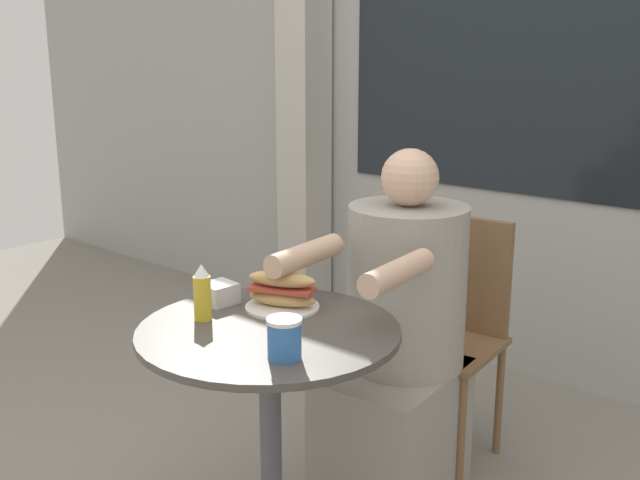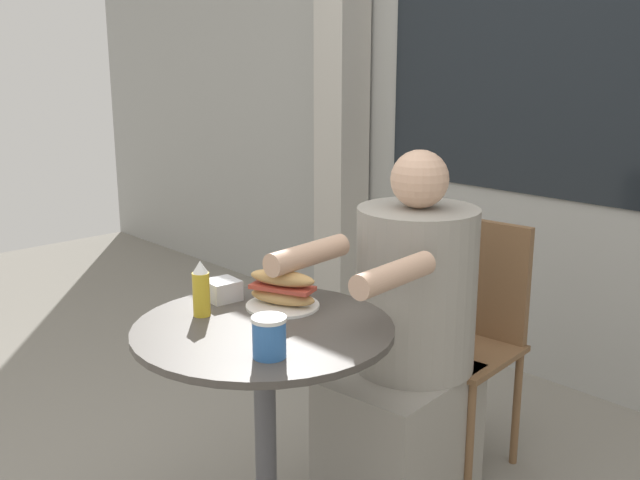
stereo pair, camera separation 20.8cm
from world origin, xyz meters
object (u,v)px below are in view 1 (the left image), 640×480
cafe_table (270,396)px  condiment_bottle (202,293)px  sandwich_on_plate (282,292)px  diner_chair (452,316)px  drink_cup (284,338)px  seated_diner (399,353)px

cafe_table → condiment_bottle: bearing=-157.6°
cafe_table → sandwich_on_plate: sandwich_on_plate is taller
diner_chair → drink_cup: diner_chair is taller
drink_cup → sandwich_on_plate: bearing=134.6°
seated_diner → cafe_table: bearing=79.8°
seated_diner → diner_chair: bearing=-93.9°
drink_cup → condiment_bottle: size_ratio=0.64×
sandwich_on_plate → drink_cup: size_ratio=2.09×
diner_chair → seated_diner: bearing=86.1°
sandwich_on_plate → condiment_bottle: (-0.10, -0.21, 0.03)m
cafe_table → sandwich_on_plate: 0.29m
diner_chair → drink_cup: size_ratio=8.60×
cafe_table → condiment_bottle: 0.33m
cafe_table → diner_chair: (0.02, 0.90, -0.01)m
seated_diner → drink_cup: 0.74m
diner_chair → condiment_bottle: bearing=72.1°
drink_cup → condiment_bottle: (-0.35, 0.05, 0.03)m
cafe_table → drink_cup: drink_cup is taller
cafe_table → seated_diner: 0.55m
cafe_table → sandwich_on_plate: size_ratio=3.47×
seated_diner → drink_cup: size_ratio=11.41×
cafe_table → diner_chair: bearing=88.4°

